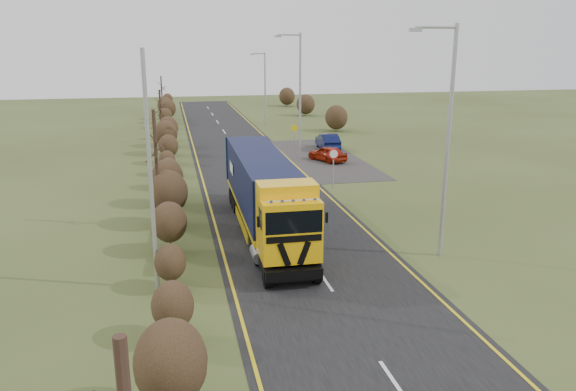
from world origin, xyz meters
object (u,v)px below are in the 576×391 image
(lorry, at_px, (264,190))
(car_blue_sedan, at_px, (328,142))
(car_red_hatchback, at_px, (327,154))
(streetlight_near, at_px, (446,133))
(speed_sign, at_px, (334,160))

(lorry, height_order, car_blue_sedan, lorry)
(car_red_hatchback, height_order, car_blue_sedan, car_blue_sedan)
(car_blue_sedan, relative_size, streetlight_near, 0.44)
(lorry, relative_size, car_blue_sedan, 3.23)
(lorry, distance_m, car_red_hatchback, 18.50)
(lorry, distance_m, speed_sign, 10.14)
(car_red_hatchback, distance_m, speed_sign, 8.74)
(lorry, bearing_deg, speed_sign, 54.72)
(lorry, height_order, car_red_hatchback, lorry)
(streetlight_near, bearing_deg, car_red_hatchback, 87.49)
(car_blue_sedan, bearing_deg, lorry, 70.12)
(car_red_hatchback, relative_size, speed_sign, 1.38)
(lorry, xyz_separation_m, car_red_hatchback, (7.97, 16.62, -1.60))
(car_blue_sedan, relative_size, speed_sign, 1.65)
(streetlight_near, xyz_separation_m, speed_sign, (-1.08, 12.79, -3.65))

